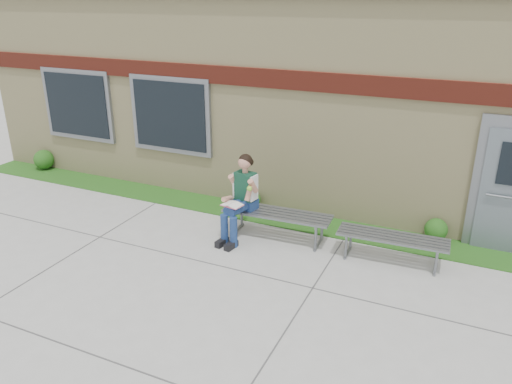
% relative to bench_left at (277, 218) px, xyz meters
% --- Properties ---
extents(ground, '(80.00, 80.00, 0.00)m').
position_rel_bench_left_xyz_m(ground, '(0.11, -1.80, -0.38)').
color(ground, '#9E9E99').
rests_on(ground, ground).
extents(grass_strip, '(16.00, 0.80, 0.02)m').
position_rel_bench_left_xyz_m(grass_strip, '(0.11, 0.80, -0.37)').
color(grass_strip, '#174913').
rests_on(grass_strip, ground).
extents(school_building, '(16.20, 6.22, 4.20)m').
position_rel_bench_left_xyz_m(school_building, '(0.11, 4.19, 1.72)').
color(school_building, beige).
rests_on(school_building, ground).
extents(bench_left, '(1.94, 0.63, 0.50)m').
position_rel_bench_left_xyz_m(bench_left, '(0.00, 0.00, 0.00)').
color(bench_left, slate).
rests_on(bench_left, ground).
extents(bench_right, '(1.76, 0.57, 0.45)m').
position_rel_bench_left_xyz_m(bench_right, '(2.00, 0.00, -0.03)').
color(bench_right, slate).
rests_on(bench_right, ground).
extents(girl, '(0.55, 0.95, 1.51)m').
position_rel_bench_left_xyz_m(girl, '(-0.60, -0.23, 0.40)').
color(girl, navy).
rests_on(girl, ground).
extents(shrub_west, '(0.48, 0.48, 0.48)m').
position_rel_bench_left_xyz_m(shrub_west, '(-6.62, 1.05, -0.13)').
color(shrub_west, '#174913').
rests_on(shrub_west, grass_strip).
extents(shrub_mid, '(0.32, 0.32, 0.32)m').
position_rel_bench_left_xyz_m(shrub_mid, '(-0.95, 1.05, -0.21)').
color(shrub_mid, '#174913').
rests_on(shrub_mid, grass_strip).
extents(shrub_east, '(0.40, 0.40, 0.40)m').
position_rel_bench_left_xyz_m(shrub_east, '(2.58, 1.05, -0.17)').
color(shrub_east, '#174913').
rests_on(shrub_east, grass_strip).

